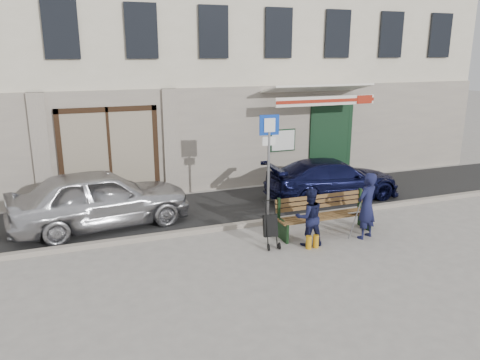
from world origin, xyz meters
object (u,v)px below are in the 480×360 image
car_silver (101,198)px  woman (309,217)px  man (367,206)px  stroller (270,227)px  bench (324,216)px  car_navy (333,179)px  parking_sign (269,150)px

car_silver → woman: 5.13m
man → stroller: man is taller
bench → man: bearing=-35.1°
car_navy → parking_sign: parking_sign is taller
car_silver → stroller: bearing=-135.5°
parking_sign → bench: parking_sign is taller
parking_sign → bench: size_ratio=1.14×
car_silver → woman: size_ratio=3.26×
man → woman: size_ratio=1.18×
car_navy → car_silver: bearing=92.7°
parking_sign → stroller: (-0.67, -1.65, -1.37)m
bench → stroller: 1.53m
stroller → car_navy: bearing=48.8°
bench → man: 1.03m
woman → man: bearing=-177.0°
man → stroller: 2.34m
car_navy → man: (-0.92, -2.97, 0.19)m
car_silver → car_navy: 6.64m
car_silver → woman: bearing=-131.6°
woman → parking_sign: bearing=-77.9°
car_silver → man: size_ratio=2.76×
parking_sign → car_silver: bearing=171.8°
woman → car_navy: bearing=-122.8°
parking_sign → bench: (0.83, -1.39, -1.38)m
man → stroller: size_ratio=1.49×
man → bench: bearing=-56.3°
car_navy → parking_sign: 3.01m
man → parking_sign: bearing=-71.3°
woman → stroller: size_ratio=1.26×
parking_sign → man: bearing=-44.8°
car_silver → woman: (4.27, -2.84, -0.07)m
car_navy → man: 3.11m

